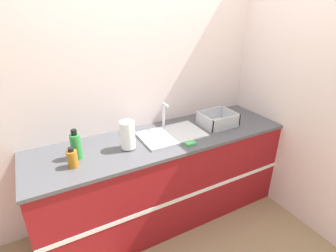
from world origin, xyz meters
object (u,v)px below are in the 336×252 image
Objects in this scene: sink at (172,134)px; paper_towel_roll at (128,135)px; soap_dispenser at (131,127)px; bottle_green at (76,146)px; bottle_amber at (72,158)px; dish_rack at (217,121)px.

sink is 2.40× the size of paper_towel_roll.
soap_dispenser is at bearing 144.50° from sink.
paper_towel_roll is at bearing -6.73° from bottle_green.
soap_dispenser is at bearing 64.51° from paper_towel_roll.
soap_dispenser is (0.59, 0.33, -0.01)m from bottle_amber.
bottle_green is (-0.86, 0.01, 0.09)m from sink.
sink is 0.92m from bottle_amber.
sink is at bearing -35.50° from soap_dispenser.
dish_rack is 1.43m from bottle_amber.
paper_towel_roll reaches higher than soap_dispenser.
dish_rack is (0.97, 0.02, -0.08)m from paper_towel_roll.
paper_towel_roll is at bearing 7.89° from bottle_amber.
dish_rack is at bearing -1.01° from bottle_green.
sink is at bearing 5.10° from paper_towel_roll.
soap_dispenser is at bearing 29.19° from bottle_amber.
bottle_green reaches higher than dish_rack.
sink is 2.39× the size of bottle_green.
bottle_amber is at bearing -115.38° from bottle_green.
bottle_amber is 0.13m from bottle_green.
bottle_green is at bearing 173.27° from paper_towel_roll.
paper_towel_roll is 0.73× the size of dish_rack.
bottle_green is at bearing 179.41° from sink.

